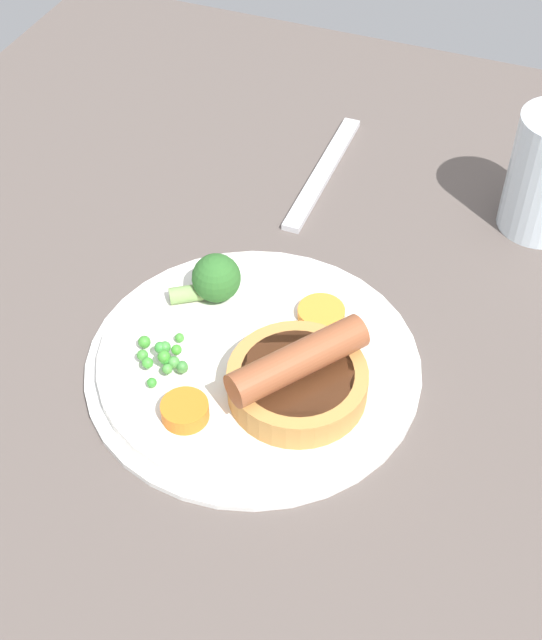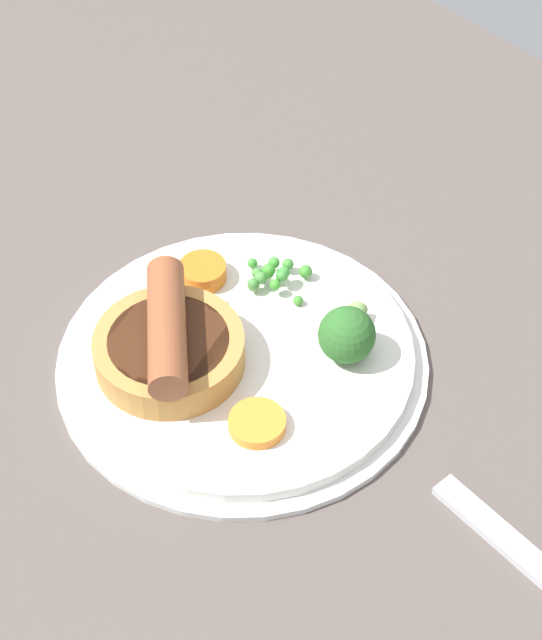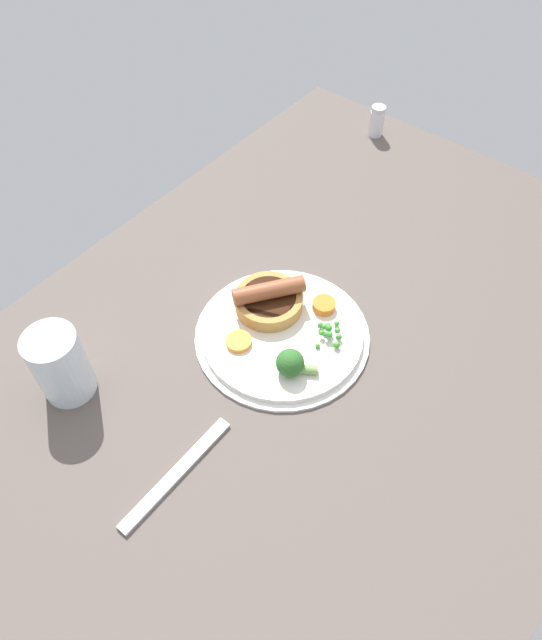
% 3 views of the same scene
% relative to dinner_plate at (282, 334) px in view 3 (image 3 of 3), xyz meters
% --- Properties ---
extents(dining_table, '(1.10, 0.80, 0.03)m').
position_rel_dinner_plate_xyz_m(dining_table, '(-0.04, 0.04, -0.02)').
color(dining_table, '#564C47').
rests_on(dining_table, ground).
extents(dinner_plate, '(0.25, 0.25, 0.01)m').
position_rel_dinner_plate_xyz_m(dinner_plate, '(0.00, 0.00, 0.00)').
color(dinner_plate, silver).
rests_on(dinner_plate, dining_table).
extents(sausage_pudding, '(0.10, 0.10, 0.05)m').
position_rel_dinner_plate_xyz_m(sausage_pudding, '(-0.02, -0.04, 0.03)').
color(sausage_pudding, '#BC8442').
rests_on(sausage_pudding, dinner_plate).
extents(pea_pile, '(0.06, 0.05, 0.02)m').
position_rel_dinner_plate_xyz_m(pea_pile, '(-0.03, 0.06, 0.02)').
color(pea_pile, '#48863D').
rests_on(pea_pile, dinner_plate).
extents(broccoli_floret_near, '(0.05, 0.05, 0.04)m').
position_rel_dinner_plate_xyz_m(broccoli_floret_near, '(0.05, 0.05, 0.03)').
color(broccoli_floret_near, '#2D6628').
rests_on(broccoli_floret_near, dinner_plate).
extents(carrot_slice_0, '(0.05, 0.05, 0.01)m').
position_rel_dinner_plate_xyz_m(carrot_slice_0, '(-0.07, 0.02, 0.01)').
color(carrot_slice_0, orange).
rests_on(carrot_slice_0, dinner_plate).
extents(carrot_slice_1, '(0.05, 0.05, 0.01)m').
position_rel_dinner_plate_xyz_m(carrot_slice_1, '(0.06, -0.03, 0.01)').
color(carrot_slice_1, orange).
rests_on(carrot_slice_1, dinner_plate).
extents(fork, '(0.18, 0.02, 0.01)m').
position_rel_dinner_plate_xyz_m(fork, '(0.25, 0.03, -0.00)').
color(fork, silver).
rests_on(fork, dining_table).
extents(drinking_glass, '(0.07, 0.07, 0.11)m').
position_rel_dinner_plate_xyz_m(drinking_glass, '(0.25, -0.17, 0.05)').
color(drinking_glass, silver).
rests_on(drinking_glass, dining_table).
extents(salt_shaker, '(0.03, 0.03, 0.06)m').
position_rel_dinner_plate_xyz_m(salt_shaker, '(-0.51, -0.17, 0.02)').
color(salt_shaker, silver).
rests_on(salt_shaker, dining_table).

